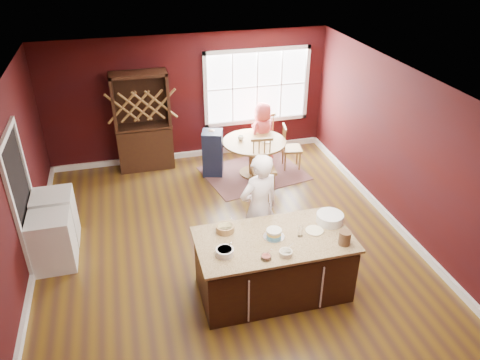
# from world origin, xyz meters

# --- Properties ---
(room_shell) EXTENTS (7.00, 7.00, 7.00)m
(room_shell) POSITION_xyz_m (0.00, 0.00, 1.35)
(room_shell) COLOR brown
(room_shell) RESTS_ON ground
(window) EXTENTS (2.36, 0.10, 1.66)m
(window) POSITION_xyz_m (1.50, 3.47, 1.50)
(window) COLOR white
(window) RESTS_ON room_shell
(doorway) EXTENTS (0.08, 1.26, 2.13)m
(doorway) POSITION_xyz_m (-2.97, 0.60, 1.02)
(doorway) COLOR white
(doorway) RESTS_ON room_shell
(kitchen_island) EXTENTS (2.13, 1.12, 0.92)m
(kitchen_island) POSITION_xyz_m (0.41, -1.10, 0.44)
(kitchen_island) COLOR #311D0E
(kitchen_island) RESTS_ON ground
(dining_table) EXTENTS (1.29, 1.29, 0.75)m
(dining_table) POSITION_xyz_m (1.12, 2.34, 0.53)
(dining_table) COLOR brown
(dining_table) RESTS_ON ground
(baker) EXTENTS (0.75, 0.59, 1.79)m
(baker) POSITION_xyz_m (0.43, -0.29, 0.90)
(baker) COLOR silver
(baker) RESTS_ON ground
(layer_cake) EXTENTS (0.29, 0.29, 0.12)m
(layer_cake) POSITION_xyz_m (0.41, -1.07, 0.98)
(layer_cake) COLOR beige
(layer_cake) RESTS_ON kitchen_island
(bowl_blue) EXTENTS (0.24, 0.24, 0.09)m
(bowl_blue) POSITION_xyz_m (-0.32, -1.27, 0.97)
(bowl_blue) COLOR white
(bowl_blue) RESTS_ON kitchen_island
(bowl_yellow) EXTENTS (0.26, 0.26, 0.10)m
(bowl_yellow) POSITION_xyz_m (-0.20, -0.77, 0.97)
(bowl_yellow) COLOR olive
(bowl_yellow) RESTS_ON kitchen_island
(bowl_pink) EXTENTS (0.14, 0.14, 0.05)m
(bowl_pink) POSITION_xyz_m (0.17, -1.48, 0.95)
(bowl_pink) COLOR white
(bowl_pink) RESTS_ON kitchen_island
(bowl_olive) EXTENTS (0.17, 0.17, 0.07)m
(bowl_olive) POSITION_xyz_m (0.44, -1.48, 0.95)
(bowl_olive) COLOR beige
(bowl_olive) RESTS_ON kitchen_island
(drinking_glass) EXTENTS (0.08, 0.08, 0.15)m
(drinking_glass) POSITION_xyz_m (0.76, -1.14, 1.00)
(drinking_glass) COLOR silver
(drinking_glass) RESTS_ON kitchen_island
(dinner_plate) EXTENTS (0.25, 0.25, 0.02)m
(dinner_plate) POSITION_xyz_m (1.00, -1.08, 0.93)
(dinner_plate) COLOR beige
(dinner_plate) RESTS_ON kitchen_island
(white_tub) EXTENTS (0.38, 0.38, 0.13)m
(white_tub) POSITION_xyz_m (1.29, -0.93, 0.99)
(white_tub) COLOR silver
(white_tub) RESTS_ON kitchen_island
(stoneware_crock) EXTENTS (0.16, 0.16, 0.19)m
(stoneware_crock) POSITION_xyz_m (1.27, -1.45, 1.02)
(stoneware_crock) COLOR brown
(stoneware_crock) RESTS_ON kitchen_island
(rug) EXTENTS (2.26, 1.91, 0.01)m
(rug) POSITION_xyz_m (1.12, 2.34, 0.01)
(rug) COLOR brown
(rug) RESTS_ON ground
(chair_east) EXTENTS (0.46, 0.47, 0.97)m
(chair_east) POSITION_xyz_m (1.97, 2.41, 0.49)
(chair_east) COLOR brown
(chair_east) RESTS_ON ground
(chair_south) EXTENTS (0.49, 0.47, 1.07)m
(chair_south) POSITION_xyz_m (1.09, 1.59, 0.54)
(chair_south) COLOR brown
(chair_south) RESTS_ON ground
(chair_north) EXTENTS (0.55, 0.54, 1.06)m
(chair_north) POSITION_xyz_m (1.52, 3.10, 0.53)
(chair_north) COLOR brown
(chair_north) RESTS_ON ground
(seated_woman) EXTENTS (0.80, 0.71, 1.37)m
(seated_woman) POSITION_xyz_m (1.44, 2.80, 0.68)
(seated_woman) COLOR #D14545
(seated_woman) RESTS_ON ground
(high_chair) EXTENTS (0.50, 0.50, 0.99)m
(high_chair) POSITION_xyz_m (0.30, 2.56, 0.50)
(high_chair) COLOR #171932
(high_chair) RESTS_ON ground
(toddler) EXTENTS (0.18, 0.14, 0.26)m
(toddler) POSITION_xyz_m (0.37, 2.69, 0.81)
(toddler) COLOR #8CA5BF
(toddler) RESTS_ON high_chair
(table_plate) EXTENTS (0.22, 0.22, 0.02)m
(table_plate) POSITION_xyz_m (1.36, 2.27, 0.76)
(table_plate) COLOR beige
(table_plate) RESTS_ON dining_table
(table_cup) EXTENTS (0.14, 0.14, 0.09)m
(table_cup) POSITION_xyz_m (0.87, 2.45, 0.80)
(table_cup) COLOR white
(table_cup) RESTS_ON dining_table
(hutch) EXTENTS (1.13, 0.47, 2.07)m
(hutch) POSITION_xyz_m (-1.01, 3.22, 1.04)
(hutch) COLOR black
(hutch) RESTS_ON ground
(washer) EXTENTS (0.60, 0.58, 0.88)m
(washer) POSITION_xyz_m (-2.64, 0.28, 0.44)
(washer) COLOR white
(washer) RESTS_ON ground
(dryer) EXTENTS (0.62, 0.60, 0.90)m
(dryer) POSITION_xyz_m (-2.64, 0.92, 0.45)
(dryer) COLOR white
(dryer) RESTS_ON ground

